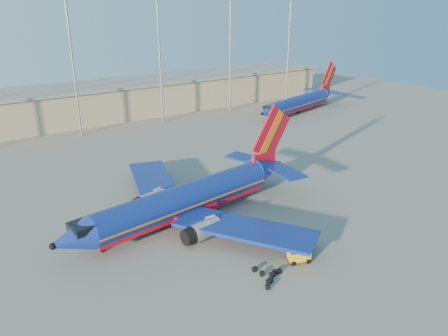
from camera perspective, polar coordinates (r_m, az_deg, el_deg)
The scene contains 7 objects.
ground at distance 63.48m, azimuth -1.22°, elevation -4.76°, with size 220.00×220.00×0.00m, color slate.
terminal_building at distance 116.03m, azimuth -13.01°, elevation 8.87°, with size 122.00×16.00×8.50m.
light_mast_row at distance 101.18m, azimuth -13.70°, elevation 14.72°, with size 101.60×1.60×28.65m.
aircraft_main at distance 58.77m, azimuth -4.46°, elevation -4.00°, with size 38.73×37.03×13.15m.
aircraft_second at distance 117.87m, azimuth 9.96°, elevation 8.49°, with size 34.61×16.21×11.93m.
baggage_tug at distance 50.69m, azimuth 9.77°, elevation -11.10°, with size 2.74×2.17×1.72m.
luggage_pile at distance 47.99m, azimuth 5.82°, elevation -13.84°, with size 3.40×3.72×0.53m.
Camera 1 is at (-31.16, -47.97, 27.53)m, focal length 35.00 mm.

